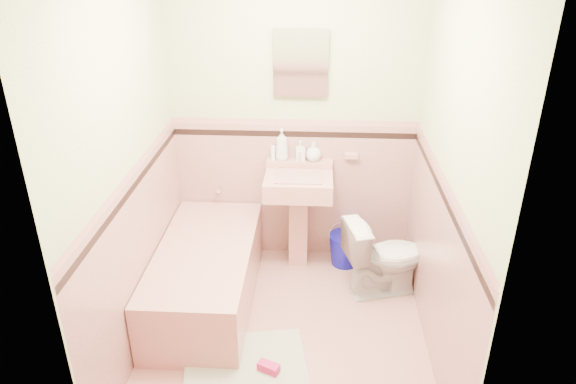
# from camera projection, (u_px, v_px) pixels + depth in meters

# --- Properties ---
(floor) EXTENTS (2.20, 2.20, 0.00)m
(floor) POSITION_uv_depth(u_px,v_px,m) (286.00, 331.00, 3.85)
(floor) COLOR tan
(floor) RESTS_ON ground
(wall_back) EXTENTS (2.50, 0.00, 2.50)m
(wall_back) POSITION_uv_depth(u_px,v_px,m) (294.00, 118.00, 4.30)
(wall_back) COLOR #F0E2C3
(wall_back) RESTS_ON ground
(wall_front) EXTENTS (2.50, 0.00, 2.50)m
(wall_front) POSITION_uv_depth(u_px,v_px,m) (270.00, 276.00, 2.32)
(wall_front) COLOR #F0E2C3
(wall_front) RESTS_ON ground
(wall_left) EXTENTS (0.00, 2.50, 2.50)m
(wall_left) POSITION_uv_depth(u_px,v_px,m) (127.00, 170.00, 3.36)
(wall_left) COLOR #F0E2C3
(wall_left) RESTS_ON ground
(wall_right) EXTENTS (0.00, 2.50, 2.50)m
(wall_right) POSITION_uv_depth(u_px,v_px,m) (449.00, 177.00, 3.26)
(wall_right) COLOR #F0E2C3
(wall_right) RESTS_ON ground
(wainscot_back) EXTENTS (2.00, 0.00, 2.00)m
(wainscot_back) POSITION_uv_depth(u_px,v_px,m) (294.00, 191.00, 4.57)
(wainscot_back) COLOR tan
(wainscot_back) RESTS_ON ground
(wainscot_front) EXTENTS (2.00, 0.00, 2.00)m
(wainscot_front) POSITION_uv_depth(u_px,v_px,m) (272.00, 384.00, 2.62)
(wainscot_front) COLOR tan
(wainscot_front) RESTS_ON ground
(wainscot_left) EXTENTS (0.00, 2.20, 2.20)m
(wainscot_left) POSITION_uv_depth(u_px,v_px,m) (142.00, 257.00, 3.64)
(wainscot_left) COLOR tan
(wainscot_left) RESTS_ON ground
(wainscot_right) EXTENTS (0.00, 2.20, 2.20)m
(wainscot_right) POSITION_uv_depth(u_px,v_px,m) (434.00, 266.00, 3.54)
(wainscot_right) COLOR tan
(wainscot_right) RESTS_ON ground
(accent_back) EXTENTS (2.00, 0.00, 2.00)m
(accent_back) POSITION_uv_depth(u_px,v_px,m) (294.00, 134.00, 4.34)
(accent_back) COLOR black
(accent_back) RESTS_ON ground
(accent_front) EXTENTS (2.00, 0.00, 2.00)m
(accent_front) POSITION_uv_depth(u_px,v_px,m) (271.00, 297.00, 2.39)
(accent_front) COLOR black
(accent_front) RESTS_ON ground
(accent_left) EXTENTS (0.00, 2.20, 2.20)m
(accent_left) POSITION_uv_depth(u_px,v_px,m) (133.00, 188.00, 3.42)
(accent_left) COLOR black
(accent_left) RESTS_ON ground
(accent_right) EXTENTS (0.00, 2.20, 2.20)m
(accent_right) POSITION_uv_depth(u_px,v_px,m) (443.00, 196.00, 3.31)
(accent_right) COLOR black
(accent_right) RESTS_ON ground
(cap_back) EXTENTS (2.00, 0.00, 2.00)m
(cap_back) POSITION_uv_depth(u_px,v_px,m) (294.00, 122.00, 4.29)
(cap_back) COLOR tan
(cap_back) RESTS_ON ground
(cap_front) EXTENTS (2.00, 0.00, 2.00)m
(cap_front) POSITION_uv_depth(u_px,v_px,m) (270.00, 279.00, 2.35)
(cap_front) COLOR tan
(cap_front) RESTS_ON ground
(cap_left) EXTENTS (0.00, 2.20, 2.20)m
(cap_left) POSITION_uv_depth(u_px,v_px,m) (131.00, 174.00, 3.37)
(cap_left) COLOR tan
(cap_left) RESTS_ON ground
(cap_right) EXTENTS (0.00, 2.20, 2.20)m
(cap_right) POSITION_uv_depth(u_px,v_px,m) (445.00, 182.00, 3.27)
(cap_right) COLOR tan
(cap_right) RESTS_ON ground
(bathtub) EXTENTS (0.70, 1.50, 0.45)m
(bathtub) POSITION_uv_depth(u_px,v_px,m) (207.00, 276.00, 4.09)
(bathtub) COLOR tan
(bathtub) RESTS_ON floor
(tub_faucet) EXTENTS (0.04, 0.12, 0.04)m
(tub_faucet) POSITION_uv_depth(u_px,v_px,m) (220.00, 188.00, 4.56)
(tub_faucet) COLOR silver
(tub_faucet) RESTS_ON wall_back
(sink) EXTENTS (0.54, 0.48, 0.85)m
(sink) POSITION_uv_depth(u_px,v_px,m) (298.00, 222.00, 4.44)
(sink) COLOR tan
(sink) RESTS_ON floor
(sink_faucet) EXTENTS (0.02, 0.02, 0.10)m
(sink_faucet) POSITION_uv_depth(u_px,v_px,m) (299.00, 157.00, 4.33)
(sink_faucet) COLOR silver
(sink_faucet) RESTS_ON sink
(medicine_cabinet) EXTENTS (0.35, 0.04, 0.44)m
(medicine_cabinet) POSITION_uv_depth(u_px,v_px,m) (301.00, 63.00, 4.07)
(medicine_cabinet) COLOR white
(medicine_cabinet) RESTS_ON wall_back
(soap_dish) EXTENTS (0.11, 0.06, 0.04)m
(soap_dish) POSITION_uv_depth(u_px,v_px,m) (351.00, 156.00, 4.37)
(soap_dish) COLOR tan
(soap_dish) RESTS_ON wall_back
(soap_bottle_left) EXTENTS (0.10, 0.10, 0.26)m
(soap_bottle_left) POSITION_uv_depth(u_px,v_px,m) (282.00, 145.00, 4.34)
(soap_bottle_left) COLOR #B2B2B2
(soap_bottle_left) RESTS_ON sink
(soap_bottle_mid) EXTENTS (0.08, 0.08, 0.16)m
(soap_bottle_mid) POSITION_uv_depth(u_px,v_px,m) (300.00, 151.00, 4.35)
(soap_bottle_mid) COLOR #B2B2B2
(soap_bottle_mid) RESTS_ON sink
(soap_bottle_right) EXTENTS (0.13, 0.13, 0.16)m
(soap_bottle_right) POSITION_uv_depth(u_px,v_px,m) (314.00, 151.00, 4.35)
(soap_bottle_right) COLOR #B2B2B2
(soap_bottle_right) RESTS_ON sink
(tube) EXTENTS (0.05, 0.05, 0.12)m
(tube) POSITION_uv_depth(u_px,v_px,m) (273.00, 153.00, 4.37)
(tube) COLOR white
(tube) RESTS_ON sink
(toilet) EXTENTS (0.70, 0.52, 0.64)m
(toilet) POSITION_uv_depth(u_px,v_px,m) (385.00, 256.00, 4.16)
(toilet) COLOR white
(toilet) RESTS_ON floor
(bucket) EXTENTS (0.36, 0.36, 0.28)m
(bucket) POSITION_uv_depth(u_px,v_px,m) (345.00, 249.00, 4.59)
(bucket) COLOR #0F0FA7
(bucket) RESTS_ON floor
(bath_mat) EXTENTS (0.87, 0.66, 0.03)m
(bath_mat) POSITION_uv_depth(u_px,v_px,m) (245.00, 361.00, 3.57)
(bath_mat) COLOR #9EA98D
(bath_mat) RESTS_ON floor
(shoe) EXTENTS (0.16, 0.12, 0.06)m
(shoe) POSITION_uv_depth(u_px,v_px,m) (269.00, 367.00, 3.45)
(shoe) COLOR #BF1E59
(shoe) RESTS_ON bath_mat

